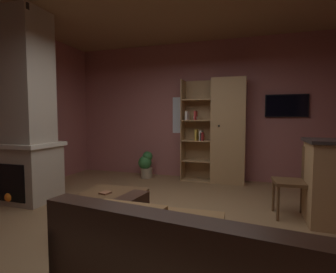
{
  "coord_description": "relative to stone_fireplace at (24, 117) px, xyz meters",
  "views": [
    {
      "loc": [
        1.02,
        -2.79,
        1.29
      ],
      "look_at": [
        0.0,
        0.4,
        1.05
      ],
      "focal_mm": 27.6,
      "sensor_mm": 36.0,
      "label": 1
    }
  ],
  "objects": [
    {
      "name": "track_light_spot_0",
      "position": [
        0.36,
        -0.22,
        1.52
      ],
      "size": [
        0.07,
        0.07,
        0.09
      ],
      "primitive_type": "cylinder",
      "color": "black"
    },
    {
      "name": "window_pane_back",
      "position": [
        1.97,
        2.36,
        0.04
      ],
      "size": [
        0.56,
        0.01,
        0.78
      ],
      "primitive_type": "cube",
      "color": "white"
    },
    {
      "name": "stone_fireplace",
      "position": [
        0.0,
        0.0,
        0.0
      ],
      "size": [
        0.97,
        0.75,
        2.9
      ],
      "color": "tan",
      "rests_on": "ground"
    },
    {
      "name": "dining_chair",
      "position": [
        3.93,
        0.51,
        -0.78
      ],
      "size": [
        0.45,
        0.45,
        0.92
      ],
      "color": "brown",
      "rests_on": "ground"
    },
    {
      "name": "coffee_table",
      "position": [
        1.85,
        -0.62,
        -0.95
      ],
      "size": [
        0.68,
        0.67,
        0.45
      ],
      "color": "brown",
      "rests_on": "ground"
    },
    {
      "name": "floor",
      "position": [
        2.31,
        -0.33,
        -1.32
      ],
      "size": [
        5.72,
        5.37,
        0.02
      ],
      "primitive_type": "cube",
      "color": "olive",
      "rests_on": "ground"
    },
    {
      "name": "potted_floor_plant",
      "position": [
        1.19,
        2.0,
        -1.02
      ],
      "size": [
        0.3,
        0.29,
        0.57
      ],
      "color": "#9E896B",
      "rests_on": "ground"
    },
    {
      "name": "wall_mounted_tv",
      "position": [
        3.98,
        2.33,
        0.22
      ],
      "size": [
        0.77,
        0.06,
        0.44
      ],
      "color": "black"
    },
    {
      "name": "bookshelf_cabinet",
      "position": [
        2.83,
        2.12,
        -0.28
      ],
      "size": [
        1.26,
        0.41,
        2.07
      ],
      "color": "#A87F51",
      "rests_on": "ground"
    },
    {
      "name": "wall_back",
      "position": [
        2.31,
        2.39,
        0.14
      ],
      "size": [
        5.84,
        0.06,
        2.9
      ],
      "primitive_type": "cube",
      "color": "#9E5B56",
      "rests_on": "ground"
    },
    {
      "name": "table_book_0",
      "position": [
        1.8,
        -0.64,
        -0.85
      ],
      "size": [
        0.12,
        0.13,
        0.02
      ],
      "primitive_type": "cube",
      "rotation": [
        0.0,
        0.0,
        -0.23
      ],
      "color": "brown",
      "rests_on": "coffee_table"
    }
  ]
}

